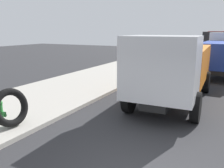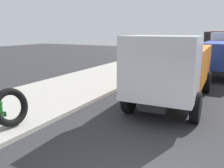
{
  "view_description": "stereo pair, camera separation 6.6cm",
  "coord_description": "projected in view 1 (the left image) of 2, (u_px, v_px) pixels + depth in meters",
  "views": [
    {
      "loc": [
        -4.11,
        -1.42,
        3.19
      ],
      "look_at": [
        3.79,
        2.61,
        1.18
      ],
      "focal_mm": 38.34,
      "sensor_mm": 36.0,
      "label": 1
    },
    {
      "loc": [
        -4.08,
        -1.48,
        3.19
      ],
      "look_at": [
        3.79,
        2.61,
        1.18
      ],
      "focal_mm": 38.34,
      "sensor_mm": 36.0,
      "label": 2
    }
  ],
  "objects": [
    {
      "name": "loose_tire",
      "position": [
        11.0,
        108.0,
        7.59
      ],
      "size": [
        1.29,
        0.62,
        1.27
      ],
      "primitive_type": "torus",
      "rotation": [
        1.36,
        0.0,
        -0.1
      ],
      "color": "black",
      "rests_on": "sidewalk_curb"
    },
    {
      "name": "fire_hydrant",
      "position": [
        0.0,
        111.0,
        7.81
      ],
      "size": [
        0.22,
        0.49,
        0.83
      ],
      "color": "#2D8438",
      "rests_on": "sidewalk_curb"
    },
    {
      "name": "dump_truck_orange",
      "position": [
        174.0,
        67.0,
        10.5
      ],
      "size": [
        7.07,
        2.97,
        3.0
      ],
      "color": "orange",
      "rests_on": "ground"
    },
    {
      "name": "dump_truck_blue",
      "position": [
        224.0,
        53.0,
        17.04
      ],
      "size": [
        7.08,
        3.0,
        3.0
      ],
      "color": "#1E3899",
      "rests_on": "ground"
    },
    {
      "name": "dump_truck_yellow",
      "position": [
        216.0,
        43.0,
        28.81
      ],
      "size": [
        7.02,
        2.85,
        3.0
      ],
      "color": "gold",
      "rests_on": "ground"
    },
    {
      "name": "dump_truck_red",
      "position": [
        217.0,
        40.0,
        38.29
      ],
      "size": [
        7.07,
        2.96,
        3.0
      ],
      "color": "red",
      "rests_on": "ground"
    }
  ]
}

